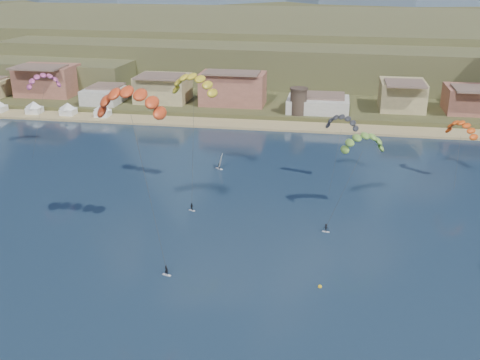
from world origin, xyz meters
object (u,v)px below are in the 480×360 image
object	(u,v)px
kitesurfer_red	(130,97)
buoy	(320,287)
windsurfer	(220,164)
kitesurfer_yellow	(194,81)
kitesurfer_green	(363,140)
watchtower	(298,101)

from	to	relation	value
kitesurfer_red	buoy	xyz separation A→B (m)	(32.84, -10.06, -26.61)
kitesurfer_red	buoy	size ratio (longest dim) A/B	48.37
kitesurfer_red	windsurfer	world-z (taller)	kitesurfer_red
kitesurfer_red	kitesurfer_yellow	bearing A→B (deg)	80.50
buoy	windsurfer	bearing A→B (deg)	117.42
windsurfer	buoy	world-z (taller)	windsurfer
buoy	kitesurfer_yellow	bearing A→B (deg)	128.46
windsurfer	buoy	bearing A→B (deg)	-62.58
kitesurfer_yellow	windsurfer	xyz separation A→B (m)	(2.13, 14.95, -23.34)
kitesurfer_green	watchtower	bearing A→B (deg)	103.46
kitesurfer_red	windsurfer	size ratio (longest dim) A/B	8.25
kitesurfer_green	windsurfer	world-z (taller)	kitesurfer_green
kitesurfer_red	watchtower	bearing A→B (deg)	76.29
kitesurfer_yellow	watchtower	bearing A→B (deg)	74.64
kitesurfer_yellow	buoy	size ratio (longest dim) A/B	43.59
kitesurfer_red	kitesurfer_green	world-z (taller)	kitesurfer_red
watchtower	kitesurfer_red	world-z (taller)	kitesurfer_red
kitesurfer_red	windsurfer	distance (m)	48.56
watchtower	kitesurfer_red	distance (m)	95.19
windsurfer	kitesurfer_yellow	bearing A→B (deg)	-98.11
kitesurfer_red	kitesurfer_green	xyz separation A→B (m)	(39.24, 18.51, -10.96)
watchtower	kitesurfer_yellow	distance (m)	69.31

